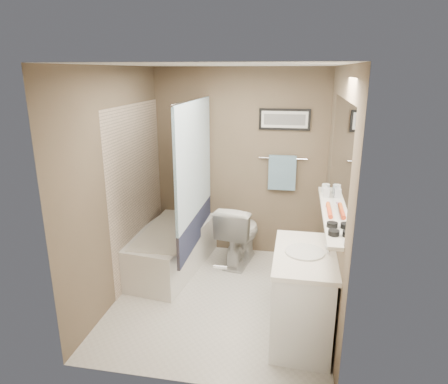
% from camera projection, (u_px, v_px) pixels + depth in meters
% --- Properties ---
extents(ground, '(2.50, 2.50, 0.00)m').
position_uv_depth(ground, '(221.00, 298.00, 4.31)').
color(ground, silver).
rests_on(ground, ground).
extents(ceiling, '(2.20, 2.50, 0.04)m').
position_uv_depth(ceiling, '(221.00, 67.00, 3.61)').
color(ceiling, white).
rests_on(ceiling, wall_back).
extents(wall_back, '(2.20, 0.04, 2.40)m').
position_uv_depth(wall_back, '(239.00, 164.00, 5.11)').
color(wall_back, brown).
rests_on(wall_back, ground).
extents(wall_front, '(2.20, 0.04, 2.40)m').
position_uv_depth(wall_front, '(188.00, 242.00, 2.80)').
color(wall_front, brown).
rests_on(wall_front, ground).
extents(wall_left, '(0.04, 2.50, 2.40)m').
position_uv_depth(wall_left, '(119.00, 186.00, 4.14)').
color(wall_left, brown).
rests_on(wall_left, ground).
extents(wall_right, '(0.04, 2.50, 2.40)m').
position_uv_depth(wall_right, '(333.00, 198.00, 3.77)').
color(wall_right, brown).
rests_on(wall_right, ground).
extents(tile_surround, '(0.02, 1.55, 2.00)m').
position_uv_depth(tile_surround, '(138.00, 191.00, 4.67)').
color(tile_surround, '#C9B098').
rests_on(tile_surround, wall_left).
extents(curtain_rod, '(0.02, 1.55, 0.02)m').
position_uv_depth(curtain_rod, '(193.00, 100.00, 4.25)').
color(curtain_rod, silver).
rests_on(curtain_rod, wall_left).
extents(curtain_upper, '(0.03, 1.45, 1.28)m').
position_uv_depth(curtain_upper, '(194.00, 160.00, 4.44)').
color(curtain_upper, white).
rests_on(curtain_upper, curtain_rod).
extents(curtain_lower, '(0.03, 1.45, 0.36)m').
position_uv_depth(curtain_lower, '(196.00, 228.00, 4.68)').
color(curtain_lower, '#262B48').
rests_on(curtain_lower, curtain_rod).
extents(mirror, '(0.02, 1.60, 1.00)m').
position_uv_depth(mirror, '(340.00, 157.00, 3.50)').
color(mirror, silver).
rests_on(mirror, wall_right).
extents(shelf, '(0.12, 1.60, 0.03)m').
position_uv_depth(shelf, '(329.00, 213.00, 3.66)').
color(shelf, silver).
rests_on(shelf, wall_right).
extents(towel_bar, '(0.60, 0.02, 0.02)m').
position_uv_depth(towel_bar, '(283.00, 158.00, 4.97)').
color(towel_bar, silver).
rests_on(towel_bar, wall_back).
extents(towel, '(0.34, 0.05, 0.44)m').
position_uv_depth(towel, '(282.00, 173.00, 5.01)').
color(towel, '#94C2D7').
rests_on(towel, towel_bar).
extents(art_frame, '(0.62, 0.02, 0.26)m').
position_uv_depth(art_frame, '(285.00, 119.00, 4.85)').
color(art_frame, black).
rests_on(art_frame, wall_back).
extents(art_mat, '(0.56, 0.00, 0.20)m').
position_uv_depth(art_mat, '(285.00, 120.00, 4.84)').
color(art_mat, white).
rests_on(art_mat, art_frame).
extents(art_image, '(0.50, 0.00, 0.13)m').
position_uv_depth(art_image, '(285.00, 120.00, 4.83)').
color(art_image, '#595959').
rests_on(art_image, art_mat).
extents(door, '(0.80, 0.02, 2.00)m').
position_uv_depth(door, '(266.00, 275.00, 2.75)').
color(door, silver).
rests_on(door, wall_front).
extents(door_handle, '(0.10, 0.02, 0.02)m').
position_uv_depth(door_handle, '(220.00, 267.00, 2.86)').
color(door_handle, silver).
rests_on(door_handle, door).
extents(bathtub, '(0.89, 1.58, 0.50)m').
position_uv_depth(bathtub, '(171.00, 248.00, 4.91)').
color(bathtub, white).
rests_on(bathtub, ground).
extents(tub_rim, '(0.56, 1.36, 0.02)m').
position_uv_depth(tub_rim, '(170.00, 230.00, 4.84)').
color(tub_rim, beige).
rests_on(tub_rim, bathtub).
extents(toilet, '(0.56, 0.83, 0.78)m').
position_uv_depth(toilet, '(239.00, 233.00, 5.02)').
color(toilet, silver).
rests_on(toilet, ground).
extents(vanity, '(0.55, 0.92, 0.80)m').
position_uv_depth(vanity, '(304.00, 298.00, 3.57)').
color(vanity, white).
rests_on(vanity, ground).
extents(countertop, '(0.54, 0.96, 0.04)m').
position_uv_depth(countertop, '(306.00, 255.00, 3.45)').
color(countertop, white).
rests_on(countertop, vanity).
extents(sink_basin, '(0.34, 0.34, 0.01)m').
position_uv_depth(sink_basin, '(305.00, 252.00, 3.45)').
color(sink_basin, silver).
rests_on(sink_basin, countertop).
extents(faucet_spout, '(0.02, 0.02, 0.10)m').
position_uv_depth(faucet_spout, '(329.00, 249.00, 3.40)').
color(faucet_spout, white).
rests_on(faucet_spout, countertop).
extents(faucet_knob, '(0.05, 0.05, 0.05)m').
position_uv_depth(faucet_knob, '(328.00, 247.00, 3.50)').
color(faucet_knob, white).
rests_on(faucet_knob, countertop).
extents(candle_bowl_near, '(0.09, 0.09, 0.04)m').
position_uv_depth(candle_bowl_near, '(334.00, 233.00, 3.12)').
color(candle_bowl_near, black).
rests_on(candle_bowl_near, shelf).
extents(candle_bowl_far, '(0.09, 0.09, 0.04)m').
position_uv_depth(candle_bowl_far, '(332.00, 225.00, 3.28)').
color(candle_bowl_far, black).
rests_on(candle_bowl_far, shelf).
extents(hair_brush_front, '(0.04, 0.22, 0.04)m').
position_uv_depth(hair_brush_front, '(330.00, 213.00, 3.55)').
color(hair_brush_front, '#DE451F').
rests_on(hair_brush_front, shelf).
extents(hair_brush_back, '(0.04, 0.22, 0.04)m').
position_uv_depth(hair_brush_back, '(329.00, 207.00, 3.69)').
color(hair_brush_back, '#D5571E').
rests_on(hair_brush_back, shelf).
extents(pink_comb, '(0.05, 0.16, 0.01)m').
position_uv_depth(pink_comb, '(328.00, 204.00, 3.83)').
color(pink_comb, '#CC7C98').
rests_on(pink_comb, shelf).
extents(glass_jar, '(0.08, 0.08, 0.10)m').
position_uv_depth(glass_jar, '(326.00, 189.00, 4.17)').
color(glass_jar, white).
rests_on(glass_jar, shelf).
extents(soap_bottle, '(0.06, 0.07, 0.14)m').
position_uv_depth(soap_bottle, '(327.00, 190.00, 4.05)').
color(soap_bottle, '#999999').
rests_on(soap_bottle, shelf).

